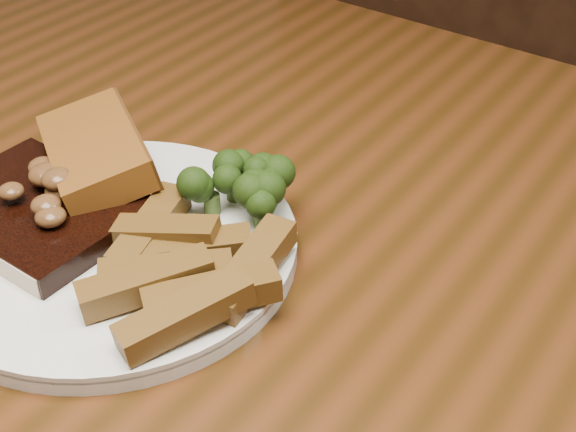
% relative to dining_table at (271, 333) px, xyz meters
% --- Properties ---
extents(dining_table, '(1.60, 0.90, 0.75)m').
position_rel_dining_table_xyz_m(dining_table, '(0.00, 0.00, 0.00)').
color(dining_table, '#44210D').
rests_on(dining_table, ground).
extents(chair_far, '(0.44, 0.44, 0.90)m').
position_rel_dining_table_xyz_m(chair_far, '(-0.09, 0.58, -0.16)').
color(chair_far, black).
rests_on(chair_far, ground).
extents(plate, '(0.31, 0.31, 0.01)m').
position_rel_dining_table_xyz_m(plate, '(-0.09, -0.08, 0.10)').
color(plate, white).
rests_on(plate, dining_table).
extents(steak, '(0.15, 0.12, 0.02)m').
position_rel_dining_table_xyz_m(steak, '(-0.15, -0.09, 0.12)').
color(steak, black).
rests_on(steak, plate).
extents(mushroom_pile, '(0.07, 0.07, 0.03)m').
position_rel_dining_table_xyz_m(mushroom_pile, '(-0.14, -0.08, 0.14)').
color(mushroom_pile, brown).
rests_on(mushroom_pile, steak).
extents(garlic_bread, '(0.14, 0.12, 0.03)m').
position_rel_dining_table_xyz_m(garlic_bread, '(-0.15, -0.03, 0.12)').
color(garlic_bread, brown).
rests_on(garlic_bread, plate).
extents(potato_wedges, '(0.12, 0.12, 0.02)m').
position_rel_dining_table_xyz_m(potato_wedges, '(-0.02, -0.07, 0.12)').
color(potato_wedges, brown).
rests_on(potato_wedges, plate).
extents(broccoli_cluster, '(0.07, 0.07, 0.04)m').
position_rel_dining_table_xyz_m(broccoli_cluster, '(-0.03, -0.01, 0.12)').
color(broccoli_cluster, '#1B330B').
rests_on(broccoli_cluster, plate).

